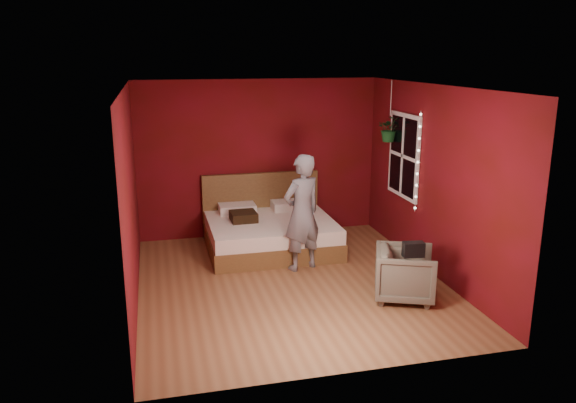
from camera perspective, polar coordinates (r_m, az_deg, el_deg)
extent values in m
plane|color=brown|center=(7.62, 0.36, -8.32)|extent=(4.50, 4.50, 0.00)
cube|color=maroon|center=(9.37, -2.98, 4.39)|extent=(4.00, 0.02, 2.60)
cube|color=maroon|center=(5.14, 6.51, -4.56)|extent=(4.00, 0.02, 2.60)
cube|color=maroon|center=(7.01, -15.77, 0.27)|extent=(0.02, 4.50, 2.60)
cube|color=maroon|center=(7.93, 14.62, 1.99)|extent=(0.02, 4.50, 2.60)
cube|color=silver|center=(7.02, 0.39, 11.68)|extent=(4.00, 4.50, 0.02)
cube|color=white|center=(8.66, 11.69, 4.58)|extent=(0.04, 0.97, 1.27)
cube|color=black|center=(8.65, 11.60, 4.57)|extent=(0.02, 0.85, 1.15)
cube|color=white|center=(8.65, 11.57, 4.57)|extent=(0.03, 0.05, 1.15)
cube|color=white|center=(8.65, 11.57, 4.57)|extent=(0.03, 0.85, 0.05)
cylinder|color=silver|center=(8.18, 13.05, 3.91)|extent=(0.01, 0.01, 1.45)
sphere|color=#FFF2CC|center=(8.33, 12.78, -0.65)|extent=(0.04, 0.04, 0.04)
sphere|color=#FFF2CC|center=(8.29, 12.85, 0.48)|extent=(0.04, 0.04, 0.04)
sphere|color=#FFF2CC|center=(8.25, 12.92, 1.61)|extent=(0.04, 0.04, 0.04)
sphere|color=#FFF2CC|center=(8.21, 12.98, 2.76)|extent=(0.04, 0.04, 0.04)
sphere|color=#FFF2CC|center=(8.18, 13.05, 3.91)|extent=(0.04, 0.04, 0.04)
sphere|color=#FFF2CC|center=(8.15, 13.12, 5.08)|extent=(0.04, 0.04, 0.04)
sphere|color=#FFF2CC|center=(8.13, 13.19, 6.25)|extent=(0.04, 0.04, 0.04)
sphere|color=#FFF2CC|center=(8.11, 13.26, 7.43)|extent=(0.04, 0.04, 0.04)
sphere|color=#FFF2CC|center=(8.09, 13.33, 8.61)|extent=(0.04, 0.04, 0.04)
cube|color=brown|center=(8.82, -1.75, -4.09)|extent=(1.95, 1.66, 0.27)
cube|color=white|center=(8.75, -1.76, -2.57)|extent=(1.91, 1.63, 0.21)
cube|color=brown|center=(9.45, -2.76, -0.27)|extent=(1.95, 0.08, 1.07)
cube|color=silver|center=(9.15, -5.19, -0.70)|extent=(0.59, 0.37, 0.14)
cube|color=silver|center=(9.31, 0.16, -0.36)|extent=(0.59, 0.37, 0.14)
imported|color=slate|center=(7.86, 1.43, -1.15)|extent=(0.71, 0.60, 1.66)
imported|color=#686452|center=(7.21, 11.80, -7.19)|extent=(0.94, 0.93, 0.66)
cube|color=black|center=(6.82, 12.62, -4.77)|extent=(0.26, 0.15, 0.18)
cube|color=black|center=(8.69, -4.55, -1.52)|extent=(0.41, 0.41, 0.14)
cylinder|color=silver|center=(8.85, 10.43, 10.29)|extent=(0.01, 0.01, 0.53)
imported|color=#1A5B25|center=(8.89, 10.29, 7.28)|extent=(0.43, 0.40, 0.40)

